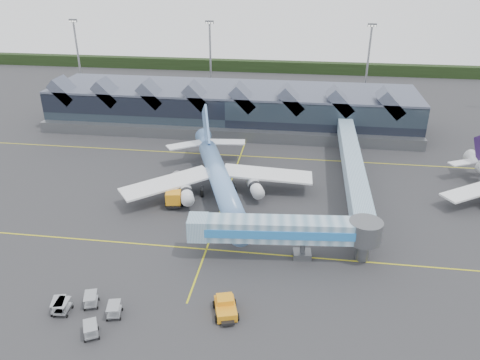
# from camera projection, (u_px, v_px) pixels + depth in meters

# --- Properties ---
(ground) EXTENTS (260.00, 260.00, 0.00)m
(ground) POSITION_uv_depth(u_px,v_px,m) (216.00, 222.00, 75.70)
(ground) COLOR #2D2D30
(ground) RESTS_ON ground
(taxi_stripes) EXTENTS (120.00, 60.00, 0.01)m
(taxi_stripes) POSITION_uv_depth(u_px,v_px,m) (227.00, 194.00, 84.63)
(taxi_stripes) COLOR gold
(taxi_stripes) RESTS_ON ground
(tree_line_far) EXTENTS (260.00, 4.00, 4.00)m
(tree_line_far) POSITION_uv_depth(u_px,v_px,m) (271.00, 66.00, 173.08)
(tree_line_far) COLOR black
(tree_line_far) RESTS_ON ground
(terminal) EXTENTS (90.00, 22.25, 12.52)m
(terminal) POSITION_uv_depth(u_px,v_px,m) (231.00, 107.00, 116.52)
(terminal) COLOR black
(terminal) RESTS_ON ground
(light_masts) EXTENTS (132.40, 42.56, 22.45)m
(light_masts) POSITION_uv_depth(u_px,v_px,m) (337.00, 66.00, 123.76)
(light_masts) COLOR gray
(light_masts) RESTS_ON ground
(main_airliner) EXTENTS (33.13, 38.97, 12.93)m
(main_airliner) POSITION_uv_depth(u_px,v_px,m) (218.00, 175.00, 82.85)
(main_airliner) COLOR #6990D5
(main_airliner) RESTS_ON ground
(jet_bridge) EXTENTS (26.93, 6.26, 6.25)m
(jet_bridge) POSITION_uv_depth(u_px,v_px,m) (295.00, 231.00, 64.89)
(jet_bridge) COLOR #6892AD
(jet_bridge) RESTS_ON ground
(fuel_truck) EXTENTS (4.18, 10.19, 3.39)m
(fuel_truck) POSITION_uv_depth(u_px,v_px,m) (176.00, 188.00, 82.46)
(fuel_truck) COLOR black
(fuel_truck) RESTS_ON ground
(pushback_tug) EXTENTS (3.70, 4.82, 1.95)m
(pushback_tug) POSITION_uv_depth(u_px,v_px,m) (225.00, 307.00, 55.91)
(pushback_tug) COLOR orange
(pushback_tug) RESTS_ON ground
(baggage_carts) EXTENTS (8.85, 7.52, 1.60)m
(baggage_carts) POSITION_uv_depth(u_px,v_px,m) (83.00, 310.00, 55.51)
(baggage_carts) COLOR #9B9FA4
(baggage_carts) RESTS_ON ground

